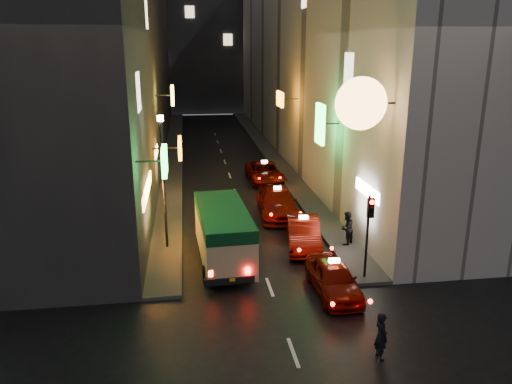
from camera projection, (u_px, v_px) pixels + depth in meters
name	position (u px, v px, depth m)	size (l,w,h in m)	color
building_left	(122.00, 49.00, 40.65)	(7.62, 52.00, 18.00)	#363431
building_right	(313.00, 49.00, 42.80)	(8.39, 52.00, 18.00)	#B9B3AA
building_far	(204.00, 33.00, 71.54)	(30.00, 10.00, 22.00)	#38373D
sidewalk_left	(174.00, 155.00, 43.70)	(1.50, 52.00, 0.15)	#44423F
sidewalk_right	(269.00, 152.00, 44.84)	(1.50, 52.00, 0.15)	#44423F
minibus	(223.00, 229.00, 21.92)	(2.35, 5.96, 2.52)	#D5BD85
taxi_near	(333.00, 276.00, 19.36)	(2.07, 4.84, 1.70)	#610800
taxi_second	(303.00, 231.00, 23.89)	(2.89, 5.42, 1.81)	#610800
taxi_third	(277.00, 200.00, 28.37)	(2.61, 5.67, 1.93)	#610800
taxi_far	(264.00, 171.00, 35.36)	(2.15, 5.00, 1.75)	#610800
pedestrian_crossing	(381.00, 333.00, 15.30)	(0.58, 0.37, 1.76)	black
pedestrian_sidewalk	(347.00, 226.00, 23.75)	(0.70, 0.44, 1.86)	black
traffic_light	(369.00, 220.00, 19.83)	(0.26, 0.43, 3.50)	black
lamp_post	(163.00, 174.00, 22.73)	(0.28, 0.28, 6.22)	black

